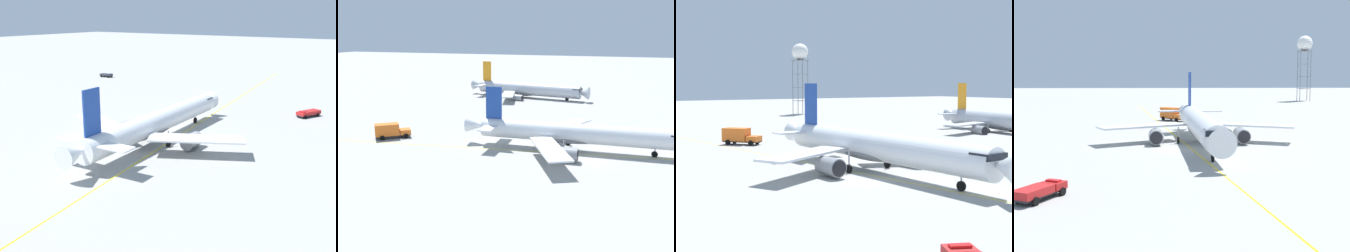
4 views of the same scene
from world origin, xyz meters
TOP-DOWN VIEW (x-y plane):
  - ground_plane at (0.00, 0.00)m, footprint 600.00×600.00m
  - airliner_main at (-5.00, -4.43)m, footprint 32.56×42.90m
  - catering_truck_truck at (-1.21, -42.02)m, footprint 6.52×7.10m
  - ops_pickup_truck at (11.44, 27.33)m, footprint 4.08×5.71m
  - radar_tower at (-56.60, -121.95)m, footprint 6.16×6.16m
  - taxiway_centreline at (-2.84, -5.08)m, footprint 26.09×182.33m

SIDE VIEW (x-z plane):
  - ground_plane at x=0.00m, z-range 0.00..0.00m
  - taxiway_centreline at x=-2.84m, z-range 0.00..0.01m
  - ops_pickup_truck at x=11.44m, z-range 0.10..1.51m
  - catering_truck_truck at x=-1.21m, z-range 0.11..3.21m
  - airliner_main at x=-5.00m, z-range -2.56..8.87m
  - radar_tower at x=-56.60m, z-range 9.39..36.00m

